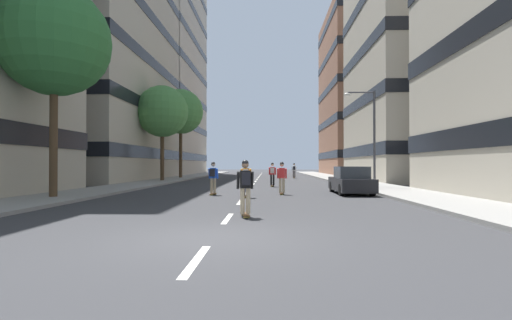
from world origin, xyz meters
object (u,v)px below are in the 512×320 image
street_tree_near (54,41)px  skater_5 (245,184)px  skater_2 (272,173)px  parked_car_near (351,181)px  street_tree_mid (162,112)px  skater_0 (246,177)px  skater_3 (282,176)px  street_tree_far (181,112)px  skater_1 (213,176)px  skater_4 (294,170)px  streetlamp_right (369,128)px

street_tree_near → skater_5: 12.59m
skater_2 → skater_5: bearing=-93.6°
parked_car_near → skater_2: size_ratio=2.47×
parked_car_near → street_tree_mid: bearing=135.6°
skater_0 → skater_3: same height
skater_3 → street_tree_far: bearing=115.7°
skater_1 → skater_2: (3.26, 7.60, 0.00)m
parked_car_near → skater_1: size_ratio=2.47×
skater_0 → street_tree_far: bearing=110.1°
street_tree_far → skater_3: size_ratio=5.68×
skater_4 → skater_5: same height
street_tree_near → street_tree_mid: size_ratio=1.10×
parked_car_near → skater_3: skater_3 is taller
skater_2 → street_tree_far: bearing=124.1°
street_tree_far → skater_1: bearing=-72.8°
parked_car_near → skater_5: 10.80m
skater_0 → skater_3: bearing=46.5°
street_tree_far → streetlamp_right: 24.23m
street_tree_mid → skater_4: size_ratio=5.03×
street_tree_far → skater_4: 14.74m
skater_0 → skater_2: same height
street_tree_far → skater_2: size_ratio=5.68×
skater_0 → skater_3: size_ratio=1.00×
street_tree_mid → skater_5: size_ratio=5.03×
skater_4 → skater_5: (-3.75, -32.88, 0.00)m
skater_0 → skater_1: 2.39m
street_tree_mid → street_tree_far: street_tree_far is taller
street_tree_mid → street_tree_near: bearing=-90.0°
street_tree_near → skater_2: street_tree_near is taller
skater_3 → parked_car_near: bearing=8.3°
street_tree_mid → skater_0: (8.92, -16.81, -5.61)m
street_tree_far → streetlamp_right: size_ratio=1.55×
skater_0 → street_tree_near: bearing=-171.6°
skater_2 → skater_5: (-1.01, -16.01, 0.00)m
skater_0 → skater_4: 26.31m
skater_3 → skater_5: bearing=-99.3°
skater_1 → skater_4: 25.20m
street_tree_mid → streetlamp_right: size_ratio=1.38×
streetlamp_right → skater_5: streetlamp_right is taller
parked_car_near → street_tree_mid: street_tree_mid is taller
skater_5 → skater_0: bearing=93.2°
street_tree_mid → skater_2: street_tree_mid is taller
skater_0 → streetlamp_right: bearing=42.5°
parked_car_near → street_tree_near: size_ratio=0.45×
skater_1 → skater_2: 8.27m
street_tree_mid → skater_2: (10.32, -7.70, -5.61)m
street_tree_mid → skater_0: 19.84m
street_tree_near → street_tree_mid: (0.00, 18.13, -0.78)m
street_tree_mid → skater_5: (9.31, -23.71, -5.61)m
skater_2 → skater_5: 16.04m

